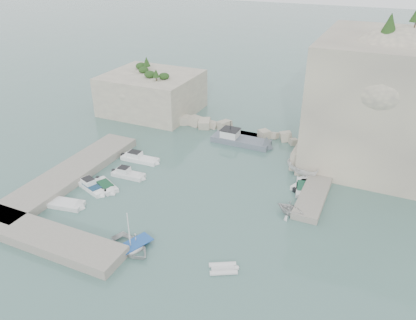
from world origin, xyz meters
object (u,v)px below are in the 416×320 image
at_px(motorboat_c, 106,188).
at_px(work_boat, 241,143).
at_px(motorboat_e, 66,206).
at_px(tender_east_d, 302,175).
at_px(motorboat_b, 129,177).
at_px(motorboat_a, 140,161).
at_px(inflatable_dinghy, 223,270).
at_px(rowboat, 131,250).
at_px(motorboat_d, 92,190).
at_px(tender_east_a, 290,214).
at_px(tender_east_c, 304,186).
at_px(tender_east_b, 303,190).

relative_size(motorboat_c, work_boat, 0.46).
relative_size(motorboat_e, tender_east_d, 0.96).
bearing_deg(tender_east_d, motorboat_b, 141.24).
xyz_separation_m(motorboat_a, motorboat_b, (1.09, -4.49, 0.00)).
bearing_deg(motorboat_b, work_boat, 55.01).
relative_size(motorboat_e, inflatable_dinghy, 1.66).
distance_m(motorboat_c, rowboat, 13.09).
xyz_separation_m(motorboat_b, tender_east_d, (20.97, 10.07, 0.00)).
height_order(rowboat, work_boat, work_boat).
relative_size(motorboat_d, rowboat, 1.03).
bearing_deg(inflatable_dinghy, motorboat_e, 145.45).
distance_m(tender_east_a, work_boat, 19.57).
bearing_deg(tender_east_d, tender_east_c, -136.52).
height_order(motorboat_e, tender_east_c, same).
xyz_separation_m(motorboat_b, tender_east_a, (21.86, 0.43, 0.00)).
distance_m(motorboat_b, rowboat, 15.06).
distance_m(motorboat_d, rowboat, 13.41).
bearing_deg(tender_east_b, tender_east_d, 3.17).
bearing_deg(rowboat, work_boat, 18.79).
xyz_separation_m(rowboat, tender_east_a, (13.16, 12.72, 0.00)).
height_order(motorboat_d, work_boat, work_boat).
relative_size(motorboat_e, tender_east_c, 1.09).
bearing_deg(tender_east_a, rowboat, 150.96).
bearing_deg(rowboat, tender_east_d, -7.27).
xyz_separation_m(motorboat_d, tender_east_a, (24.18, 5.08, 0.00)).
height_order(motorboat_b, inflatable_dinghy, motorboat_b).
bearing_deg(tender_east_a, motorboat_e, 127.70).
xyz_separation_m(motorboat_a, inflatable_dinghy, (19.42, -15.61, 0.00)).
bearing_deg(motorboat_c, work_boat, 87.03).
relative_size(motorboat_d, tender_east_c, 1.20).
relative_size(motorboat_e, tender_east_a, 1.39).
distance_m(motorboat_a, work_boat, 16.01).
height_order(motorboat_e, tender_east_d, tender_east_d).
relative_size(motorboat_a, tender_east_a, 1.76).
xyz_separation_m(motorboat_a, work_boat, (11.12, 11.52, 0.00)).
height_order(rowboat, tender_east_a, tender_east_a).
bearing_deg(work_boat, motorboat_a, -133.54).
distance_m(motorboat_e, tender_east_d, 30.42).
bearing_deg(tender_east_b, inflatable_dinghy, 156.57).
relative_size(motorboat_e, rowboat, 0.93).
relative_size(motorboat_c, tender_east_b, 0.94).
relative_size(rowboat, tender_east_b, 1.04).
height_order(motorboat_e, work_boat, work_boat).
bearing_deg(rowboat, motorboat_a, 51.74).
distance_m(motorboat_b, motorboat_e, 9.35).
xyz_separation_m(inflatable_dinghy, tender_east_a, (3.53, 11.55, 0.00)).
distance_m(rowboat, tender_east_b, 22.92).
bearing_deg(tender_east_c, tender_east_d, 39.48).
xyz_separation_m(rowboat, tender_east_c, (13.16, 19.59, 0.00)).
bearing_deg(tender_east_b, motorboat_b, 94.51).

